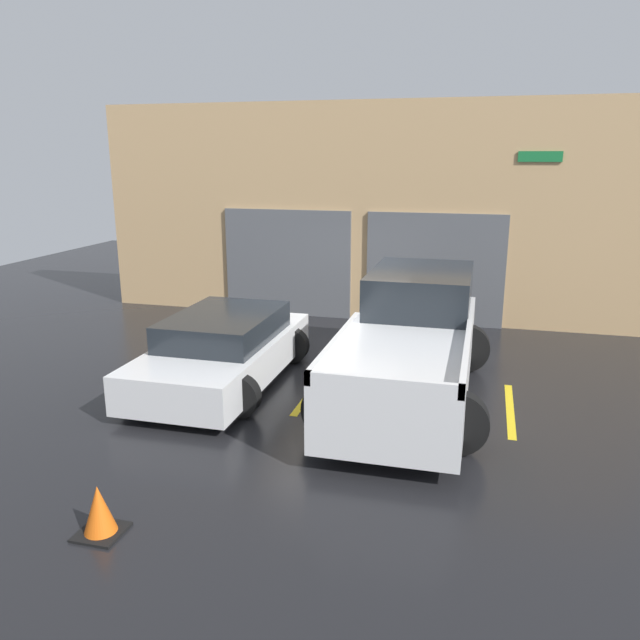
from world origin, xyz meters
name	(u,v)px	position (x,y,z in m)	size (l,w,h in m)	color
ground_plane	(338,357)	(0.00, 0.00, 0.00)	(28.00, 28.00, 0.00)	black
shophouse_building	(370,214)	(-0.01, 3.29, 2.47)	(13.29, 0.68, 5.03)	tan
pickup_truck	(412,342)	(1.59, -1.55, 0.88)	(2.53, 5.46, 1.87)	white
sedan_white	(224,350)	(-1.59, -1.85, 0.58)	(2.29, 4.27, 1.21)	white
parking_stripe_far_left	(142,374)	(-3.19, -1.88, 0.00)	(0.12, 2.20, 0.01)	gold
parking_stripe_left	(312,390)	(0.00, -1.88, 0.00)	(0.12, 2.20, 0.01)	gold
parking_stripe_centre	(510,410)	(3.19, -1.88, 0.00)	(0.12, 2.20, 0.01)	gold
traffic_cone	(99,512)	(-1.05, -6.38, 0.25)	(0.47, 0.47, 0.55)	black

